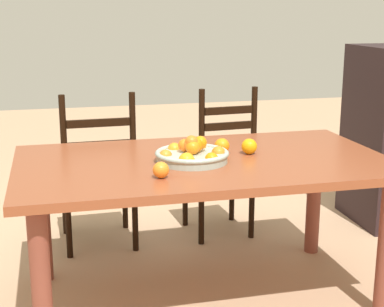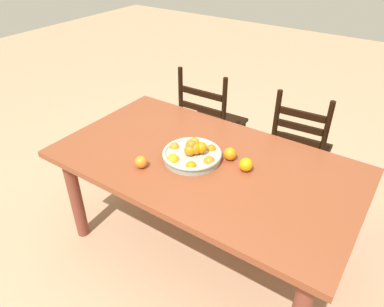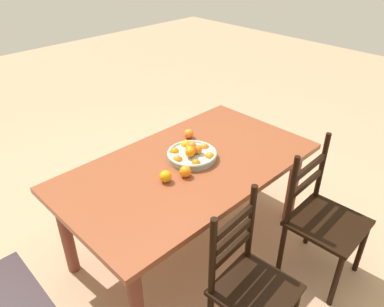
{
  "view_description": "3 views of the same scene",
  "coord_description": "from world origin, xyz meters",
  "px_view_note": "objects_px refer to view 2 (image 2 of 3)",
  "views": [
    {
      "loc": [
        -0.7,
        -2.6,
        1.43
      ],
      "look_at": [
        -0.07,
        -0.04,
        0.76
      ],
      "focal_mm": 54.3,
      "sensor_mm": 36.0,
      "label": 1
    },
    {
      "loc": [
        0.92,
        -1.47,
        1.91
      ],
      "look_at": [
        -0.07,
        -0.04,
        0.76
      ],
      "focal_mm": 33.47,
      "sensor_mm": 36.0,
      "label": 2
    },
    {
      "loc": [
        1.47,
        1.52,
        2.1
      ],
      "look_at": [
        -0.07,
        -0.04,
        0.76
      ],
      "focal_mm": 34.75,
      "sensor_mm": 36.0,
      "label": 3
    }
  ],
  "objects_px": {
    "orange_loose_2": "(246,165)",
    "chair_by_cabinet": "(299,153)",
    "dining_table": "(204,173)",
    "chair_near_window": "(211,125)",
    "fruit_bowl": "(192,154)",
    "orange_loose_1": "(141,162)",
    "orange_loose_0": "(230,154)"
  },
  "relations": [
    {
      "from": "orange_loose_2",
      "to": "chair_by_cabinet",
      "type": "bearing_deg",
      "value": 84.16
    },
    {
      "from": "dining_table",
      "to": "orange_loose_2",
      "type": "relative_size",
      "value": 22.91
    },
    {
      "from": "dining_table",
      "to": "chair_by_cabinet",
      "type": "distance_m",
      "value": 0.87
    },
    {
      "from": "chair_near_window",
      "to": "fruit_bowl",
      "type": "bearing_deg",
      "value": 113.02
    },
    {
      "from": "dining_table",
      "to": "orange_loose_1",
      "type": "xyz_separation_m",
      "value": [
        -0.26,
        -0.26,
        0.13
      ]
    },
    {
      "from": "chair_by_cabinet",
      "to": "fruit_bowl",
      "type": "distance_m",
      "value": 0.96
    },
    {
      "from": "chair_near_window",
      "to": "orange_loose_1",
      "type": "xyz_separation_m",
      "value": [
        0.19,
        -1.07,
        0.31
      ]
    },
    {
      "from": "fruit_bowl",
      "to": "orange_loose_2",
      "type": "relative_size",
      "value": 4.5
    },
    {
      "from": "chair_near_window",
      "to": "orange_loose_1",
      "type": "distance_m",
      "value": 1.12
    },
    {
      "from": "fruit_bowl",
      "to": "orange_loose_1",
      "type": "bearing_deg",
      "value": -130.22
    },
    {
      "from": "orange_loose_1",
      "to": "orange_loose_2",
      "type": "relative_size",
      "value": 0.91
    },
    {
      "from": "orange_loose_0",
      "to": "orange_loose_2",
      "type": "xyz_separation_m",
      "value": [
        0.13,
        -0.05,
        0.0
      ]
    },
    {
      "from": "dining_table",
      "to": "fruit_bowl",
      "type": "distance_m",
      "value": 0.15
    },
    {
      "from": "orange_loose_1",
      "to": "orange_loose_2",
      "type": "distance_m",
      "value": 0.59
    },
    {
      "from": "fruit_bowl",
      "to": "orange_loose_2",
      "type": "bearing_deg",
      "value": 14.13
    },
    {
      "from": "dining_table",
      "to": "chair_near_window",
      "type": "bearing_deg",
      "value": 119.23
    },
    {
      "from": "dining_table",
      "to": "orange_loose_1",
      "type": "relative_size",
      "value": 25.16
    },
    {
      "from": "orange_loose_1",
      "to": "chair_near_window",
      "type": "bearing_deg",
      "value": 100.08
    },
    {
      "from": "fruit_bowl",
      "to": "orange_loose_1",
      "type": "distance_m",
      "value": 0.3
    },
    {
      "from": "chair_by_cabinet",
      "to": "orange_loose_0",
      "type": "bearing_deg",
      "value": 69.66
    },
    {
      "from": "dining_table",
      "to": "chair_by_cabinet",
      "type": "height_order",
      "value": "chair_by_cabinet"
    },
    {
      "from": "fruit_bowl",
      "to": "chair_near_window",
      "type": "bearing_deg",
      "value": 114.59
    },
    {
      "from": "orange_loose_1",
      "to": "dining_table",
      "type": "bearing_deg",
      "value": 45.68
    },
    {
      "from": "chair_near_window",
      "to": "fruit_bowl",
      "type": "distance_m",
      "value": 0.97
    },
    {
      "from": "chair_by_cabinet",
      "to": "orange_loose_1",
      "type": "xyz_separation_m",
      "value": [
        -0.58,
        -1.05,
        0.29
      ]
    },
    {
      "from": "dining_table",
      "to": "fruit_bowl",
      "type": "xyz_separation_m",
      "value": [
        -0.07,
        -0.04,
        0.13
      ]
    },
    {
      "from": "orange_loose_2",
      "to": "fruit_bowl",
      "type": "bearing_deg",
      "value": -165.87
    },
    {
      "from": "chair_by_cabinet",
      "to": "orange_loose_2",
      "type": "bearing_deg",
      "value": 80.01
    },
    {
      "from": "chair_near_window",
      "to": "orange_loose_2",
      "type": "relative_size",
      "value": 12.41
    },
    {
      "from": "chair_by_cabinet",
      "to": "orange_loose_1",
      "type": "distance_m",
      "value": 1.24
    },
    {
      "from": "fruit_bowl",
      "to": "orange_loose_0",
      "type": "xyz_separation_m",
      "value": [
        0.18,
        0.13,
        -0.0
      ]
    },
    {
      "from": "orange_loose_0",
      "to": "fruit_bowl",
      "type": "bearing_deg",
      "value": -145.58
    }
  ]
}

